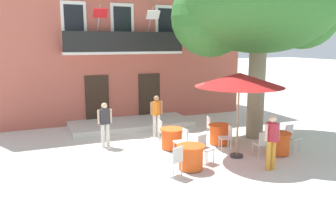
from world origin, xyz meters
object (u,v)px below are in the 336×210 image
Objects in this scene: cafe_table_front at (191,157)px; cafe_chair_far_side_0 at (163,130)px; cafe_table_near_tree at (278,143)px; cafe_chair_far_side_1 at (182,140)px; cafe_chair_middle_0 at (227,136)px; pedestrian_by_tree at (156,114)px; plane_tree at (257,8)px; cafe_table_far_side at (172,138)px; cafe_chair_near_tree_1 at (262,142)px; cafe_chair_front_0 at (175,159)px; cafe_table_middle at (220,134)px; cafe_chair_middle_1 at (211,126)px; pedestrian_near_entrance at (105,122)px; cafe_chair_near_tree_0 at (291,136)px; cafe_chair_front_1 at (205,147)px; pedestrian_mid_plaza at (272,139)px; cafe_umbrella at (239,80)px.

cafe_table_front is 2.84m from cafe_chair_far_side_0.
cafe_table_near_tree is 0.95× the size of cafe_chair_far_side_1.
pedestrian_by_tree is at bearing 122.32° from cafe_chair_middle_0.
plane_tree reaches higher than cafe_table_far_side.
cafe_chair_front_0 is (-3.34, -0.40, 0.00)m from cafe_chair_near_tree_1.
cafe_chair_far_side_0 is at bearing -97.02° from pedestrian_by_tree.
cafe_table_middle is 0.95× the size of cafe_chair_middle_1.
pedestrian_by_tree is (0.34, 3.85, 0.57)m from cafe_table_front.
pedestrian_near_entrance is at bearing 169.10° from cafe_chair_far_side_0.
cafe_chair_near_tree_0 is at bearing -25.86° from pedestrian_near_entrance.
cafe_chair_middle_1 reaches higher than cafe_table_front.
cafe_chair_far_side_0 is (-3.21, 2.72, 0.14)m from cafe_table_near_tree.
cafe_chair_front_1 is 1.77m from cafe_table_far_side.
cafe_chair_front_0 is at bearing -172.35° from cafe_chair_near_tree_0.
cafe_table_front is at bearing -149.94° from cafe_chair_middle_0.
cafe_chair_far_side_1 is at bearing 129.19° from pedestrian_mid_plaza.
cafe_chair_far_side_1 is at bearing 108.53° from cafe_chair_front_1.
cafe_chair_far_side_1 is at bearing -144.66° from cafe_chair_middle_1.
pedestrian_by_tree is (0.12, 1.02, 0.43)m from cafe_chair_far_side_0.
cafe_chair_near_tree_1 and cafe_chair_front_0 have the same top height.
cafe_chair_middle_1 is at bearing 129.25° from cafe_chair_near_tree_0.
cafe_chair_far_side_1 is at bearing -90.01° from pedestrian_by_tree.
cafe_chair_front_1 reaches higher than cafe_table_front.
cafe_umbrella is at bearing 152.52° from cafe_chair_near_tree_1.
cafe_chair_near_tree_0 is 4.28m from cafe_table_far_side.
cafe_table_far_side is (-1.77, 0.91, -0.14)m from cafe_chair_middle_0.
cafe_umbrella is 2.18m from pedestrian_mid_plaza.
pedestrian_near_entrance is (-2.25, 1.91, 0.41)m from cafe_chair_far_side_1.
pedestrian_mid_plaza is (2.21, -0.97, 0.57)m from cafe_table_front.
cafe_chair_middle_0 is at bearing 30.06° from cafe_table_front.
cafe_umbrella is at bearing 100.73° from pedestrian_mid_plaza.
cafe_umbrella reaches higher than cafe_chair_front_1.
cafe_table_front is at bearing -104.24° from cafe_chair_far_side_1.
cafe_chair_front_0 is at bearing -150.24° from plane_tree.
cafe_chair_front_1 is at bearing 171.48° from cafe_chair_near_tree_1.
cafe_table_front is at bearing -97.18° from cafe_table_far_side.
plane_tree reaches higher than pedestrian_near_entrance.
cafe_table_front is 3.80m from pedestrian_near_entrance.
cafe_chair_near_tree_0 is 2.56m from cafe_table_middle.
cafe_chair_front_0 reaches higher than cafe_table_near_tree.
cafe_chair_far_side_0 is 0.31× the size of cafe_umbrella.
cafe_table_near_tree is 0.95× the size of cafe_chair_far_side_0.
plane_tree is 6.97m from cafe_chair_front_0.
cafe_table_middle is at bearing -94.09° from cafe_chair_middle_1.
cafe_umbrella is at bearing -54.16° from cafe_chair_far_side_0.
cafe_chair_far_side_1 is 0.31× the size of cafe_umbrella.
pedestrian_by_tree is (-3.09, 3.73, 0.57)m from cafe_table_near_tree.
cafe_table_front is 0.30× the size of cafe_umbrella.
pedestrian_mid_plaza is (2.88, -0.62, 0.43)m from cafe_chair_front_0.
cafe_chair_far_side_0 is 1.51m from cafe_chair_far_side_1.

